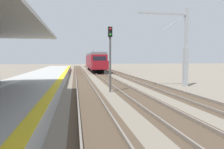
{
  "coord_description": "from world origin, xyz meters",
  "views": [
    {
      "loc": [
        1.02,
        1.94,
        2.7
      ],
      "look_at": [
        2.4,
        9.79,
        2.1
      ],
      "focal_mm": 33.94,
      "sensor_mm": 36.0,
      "label": 1
    }
  ],
  "objects": [
    {
      "name": "station_platform",
      "position": [
        -2.5,
        16.0,
        0.45
      ],
      "size": [
        5.0,
        80.0,
        0.91
      ],
      "color": "#A8A8A3",
      "rests_on": "ground"
    },
    {
      "name": "track_pair_nearest_platform",
      "position": [
        1.9,
        20.0,
        0.05
      ],
      "size": [
        2.34,
        120.0,
        0.16
      ],
      "color": "#4C3D2D",
      "rests_on": "ground"
    },
    {
      "name": "rail_signal_post",
      "position": [
        3.8,
        18.6,
        3.19
      ],
      "size": [
        0.32,
        0.34,
        5.2
      ],
      "color": "#4C4C4C",
      "rests_on": "ground"
    },
    {
      "name": "track_pair_middle",
      "position": [
        5.3,
        20.0,
        0.05
      ],
      "size": [
        2.34,
        120.0,
        0.16
      ],
      "color": "#4C3D2D",
      "rests_on": "ground"
    },
    {
      "name": "track_pair_far_side",
      "position": [
        8.7,
        20.0,
        0.05
      ],
      "size": [
        2.34,
        120.0,
        0.16
      ],
      "color": "#4C3D2D",
      "rests_on": "ground"
    },
    {
      "name": "approaching_train",
      "position": [
        5.3,
        47.41,
        2.18
      ],
      "size": [
        2.93,
        19.6,
        4.76
      ],
      "color": "maroon",
      "rests_on": "ground"
    },
    {
      "name": "catenary_pylon_far_side",
      "position": [
        11.28,
        20.85,
        3.6
      ],
      "size": [
        5.0,
        0.4,
        7.5
      ],
      "color": "#9EA3A8",
      "rests_on": "ground"
    }
  ]
}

